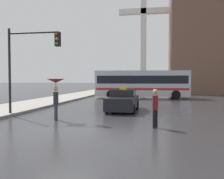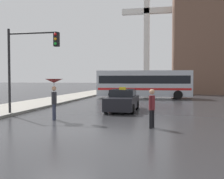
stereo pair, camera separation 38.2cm
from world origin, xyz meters
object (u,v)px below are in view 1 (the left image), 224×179
at_px(pedestrian_man, 155,105).
at_px(monument_cross, 144,29).
at_px(city_bus, 142,83).
at_px(taxi, 123,101).
at_px(traffic_light, 30,55).
at_px(pedestrian_with_umbrella, 56,88).

relative_size(pedestrian_man, monument_cross, 0.09).
relative_size(city_bus, monument_cross, 0.56).
xyz_separation_m(city_bus, monument_cross, (-0.66, 14.54, 8.86)).
height_order(taxi, monument_cross, monument_cross).
relative_size(city_bus, traffic_light, 2.07).
bearing_deg(pedestrian_man, city_bus, -148.93).
bearing_deg(traffic_light, taxi, 36.67).
distance_m(pedestrian_man, traffic_light, 7.92).
bearing_deg(pedestrian_with_umbrella, city_bus, -17.62).
bearing_deg(city_bus, pedestrian_with_umbrella, -15.82).
distance_m(pedestrian_with_umbrella, monument_cross, 32.64).
bearing_deg(traffic_light, monument_cross, 81.12).
xyz_separation_m(pedestrian_man, traffic_light, (-7.11, 2.40, 2.54)).
bearing_deg(monument_cross, traffic_light, -98.88).
bearing_deg(pedestrian_man, taxi, -134.04).
xyz_separation_m(taxi, pedestrian_with_umbrella, (-2.90, -4.72, 1.01)).
xyz_separation_m(pedestrian_man, monument_cross, (-2.39, 32.60, 9.59)).
relative_size(city_bus, pedestrian_man, 6.16).
bearing_deg(traffic_light, pedestrian_man, -18.67).
distance_m(taxi, traffic_light, 6.71).
relative_size(pedestrian_with_umbrella, monument_cross, 0.12).
bearing_deg(city_bus, traffic_light, -23.30).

